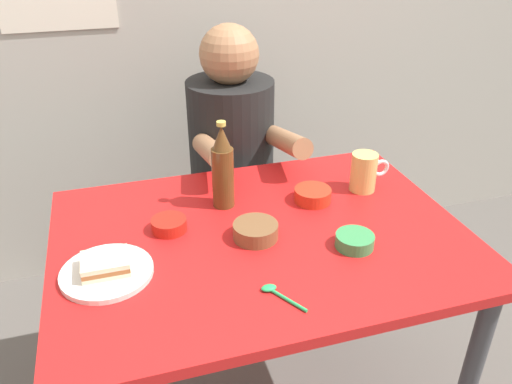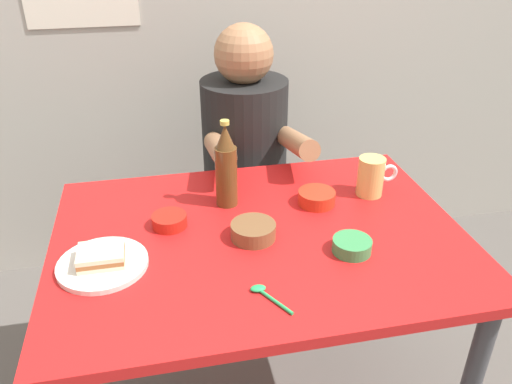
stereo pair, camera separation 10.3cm
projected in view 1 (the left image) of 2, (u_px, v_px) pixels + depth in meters
dining_table at (261, 261)px, 1.42m from camera, size 1.10×0.80×0.74m
stool at (234, 227)px, 2.11m from camera, size 0.34×0.34×0.45m
person_seated at (232, 136)px, 1.89m from camera, size 0.33×0.56×0.72m
plate_orange at (107, 272)px, 1.21m from camera, size 0.22×0.22×0.01m
sandwich at (105, 264)px, 1.20m from camera, size 0.11×0.09×0.04m
beer_mug at (364, 172)px, 1.55m from camera, size 0.13×0.08×0.12m
beer_bottle at (223, 169)px, 1.44m from camera, size 0.06×0.06×0.26m
dip_bowl_green at (355, 240)px, 1.31m from camera, size 0.10×0.10×0.03m
sambal_bowl_red at (169, 224)px, 1.37m from camera, size 0.10×0.10×0.03m
sauce_bowl_chili at (313, 194)px, 1.51m from camera, size 0.11×0.11×0.04m
condiment_bowl_brown at (256, 230)px, 1.34m from camera, size 0.12×0.12×0.04m
spoon at (276, 293)px, 1.15m from camera, size 0.08×0.11×0.01m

